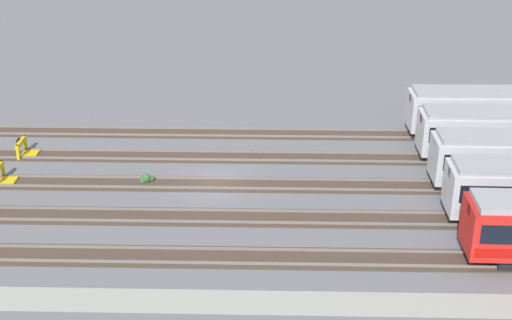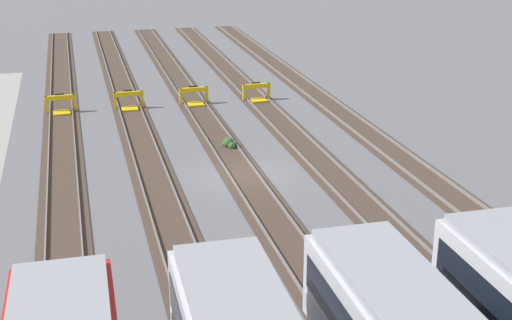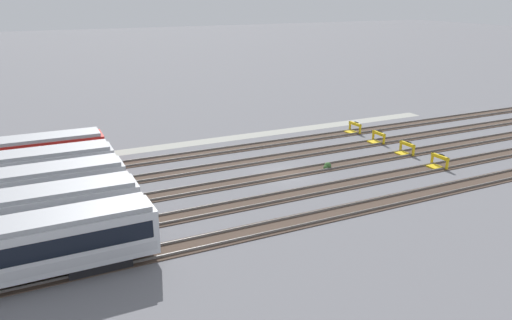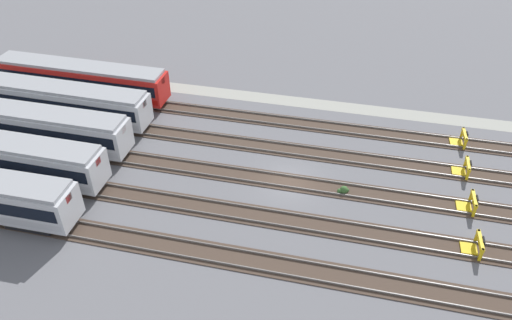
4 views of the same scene
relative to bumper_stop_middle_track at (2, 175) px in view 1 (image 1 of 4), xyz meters
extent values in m
plane|color=slate|center=(13.86, 0.00, -0.51)|extent=(400.00, 400.00, 0.00)
cube|color=#9E9E93|center=(13.86, -12.89, -0.51)|extent=(54.00, 2.00, 0.01)
cube|color=#47382D|center=(13.86, -8.89, -0.48)|extent=(90.00, 2.23, 0.06)
cube|color=slate|center=(13.86, -8.17, -0.38)|extent=(90.00, 0.07, 0.15)
cube|color=slate|center=(13.86, -9.61, -0.38)|extent=(90.00, 0.07, 0.15)
cube|color=#47382D|center=(13.86, -4.45, -0.48)|extent=(90.00, 2.24, 0.06)
cube|color=slate|center=(13.86, -3.73, -0.38)|extent=(90.00, 0.07, 0.15)
cube|color=slate|center=(13.86, -5.16, -0.38)|extent=(90.00, 0.07, 0.15)
cube|color=#47382D|center=(13.86, 0.00, -0.48)|extent=(90.00, 2.24, 0.06)
cube|color=slate|center=(13.86, 0.71, -0.38)|extent=(90.00, 0.07, 0.15)
cube|color=slate|center=(13.86, -0.72, -0.38)|extent=(90.00, 0.07, 0.15)
cube|color=#47382D|center=(13.86, 4.44, -0.48)|extent=(90.00, 2.23, 0.06)
cube|color=slate|center=(13.86, 5.15, -0.38)|extent=(90.00, 0.07, 0.15)
cube|color=slate|center=(13.86, 3.72, -0.38)|extent=(90.00, 0.07, 0.15)
cube|color=#47382D|center=(13.86, 8.88, -0.48)|extent=(90.00, 2.23, 0.06)
cube|color=slate|center=(13.86, 9.60, -0.38)|extent=(90.00, 0.07, 0.15)
cube|color=slate|center=(13.86, 8.16, -0.38)|extent=(90.00, 0.07, 0.15)
cube|color=red|center=(27.89, 8.80, 2.54)|extent=(0.09, 0.70, 0.56)
cube|color=black|center=(31.27, 8.84, -0.16)|extent=(3.62, 2.27, 0.70)
cube|color=red|center=(27.89, -8.75, 2.54)|extent=(0.09, 0.70, 0.56)
cube|color=red|center=(27.89, 4.51, 2.54)|extent=(0.09, 0.70, 0.56)
cube|color=black|center=(31.27, 4.47, -0.16)|extent=(3.63, 2.28, 0.70)
cube|color=red|center=(27.89, -4.28, 2.54)|extent=(0.09, 0.70, 0.56)
cube|color=black|center=(31.27, -4.34, -0.16)|extent=(3.64, 2.30, 0.70)
cube|color=red|center=(27.89, 0.00, 2.54)|extent=(0.09, 0.70, 0.56)
cube|color=black|center=(31.27, -0.02, -0.16)|extent=(3.62, 2.27, 0.70)
cube|color=gold|center=(-0.26, 0.89, 0.06)|extent=(0.18, 0.18, 1.15)
cube|color=gold|center=(0.31, 0.01, -0.42)|extent=(1.12, 1.10, 0.18)
cube|color=gold|center=(-0.19, 5.34, 0.06)|extent=(0.19, 0.19, 1.15)
cube|color=gold|center=(-0.13, 3.54, 0.06)|extent=(0.19, 0.19, 1.15)
cube|color=gold|center=(-0.16, 4.44, 0.49)|extent=(0.30, 2.01, 0.30)
cube|color=gold|center=(0.39, 4.45, -0.42)|extent=(1.13, 1.11, 0.18)
cube|color=black|center=(-0.34, 4.43, 0.49)|extent=(0.14, 0.60, 0.44)
sphere|color=#38602D|center=(9.40, 0.28, -0.23)|extent=(0.64, 0.64, 0.64)
sphere|color=#38602D|center=(9.70, 0.40, -0.33)|extent=(0.44, 0.44, 0.44)
sphere|color=#38602D|center=(9.18, 0.10, -0.37)|extent=(0.36, 0.36, 0.36)
camera|label=1|loc=(17.68, -41.57, 19.96)|focal=50.00mm
camera|label=2|loc=(46.80, -7.94, 12.66)|focal=50.00mm
camera|label=3|loc=(34.20, 36.41, 14.91)|focal=35.00mm
camera|label=4|loc=(9.38, 31.10, 25.39)|focal=35.00mm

